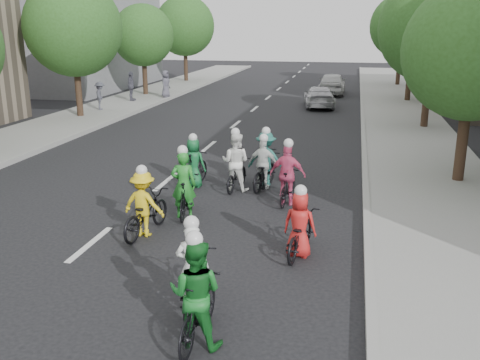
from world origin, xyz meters
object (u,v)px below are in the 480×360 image
(cyclist_0, at_px, (194,278))
(cyclist_6, at_px, (236,168))
(cyclist_9, at_px, (194,166))
(cyclist_1, at_px, (197,301))
(cyclist_7, at_px, (266,163))
(cyclist_3, at_px, (288,180))
(spectator_1, at_px, (131,86))
(follow_car_lead, at_px, (319,97))
(cyclist_5, at_px, (185,192))
(follow_car_trail, at_px, (332,83))
(cyclist_2, at_px, (145,209))
(spectator_0, at_px, (100,96))
(cyclist_4, at_px, (300,230))
(spectator_2, at_px, (166,84))
(cyclist_8, at_px, (264,169))

(cyclist_0, relative_size, cyclist_6, 0.97)
(cyclist_0, xyz_separation_m, cyclist_9, (-2.07, 6.91, 0.06))
(cyclist_1, xyz_separation_m, cyclist_7, (-0.34, 8.47, -0.00))
(cyclist_3, height_order, spectator_1, spectator_1)
(follow_car_lead, bearing_deg, cyclist_5, 76.86)
(cyclist_9, height_order, follow_car_trail, cyclist_9)
(cyclist_7, relative_size, spectator_1, 1.04)
(cyclist_2, relative_size, spectator_0, 1.31)
(cyclist_3, height_order, cyclist_4, cyclist_3)
(spectator_1, bearing_deg, cyclist_5, -160.18)
(cyclist_5, distance_m, cyclist_9, 2.66)
(cyclist_6, height_order, cyclist_9, cyclist_6)
(follow_car_lead, bearing_deg, cyclist_0, 81.66)
(cyclist_5, height_order, cyclist_6, cyclist_5)
(cyclist_7, distance_m, follow_car_trail, 22.34)
(cyclist_4, xyz_separation_m, cyclist_9, (-3.61, 4.35, 0.06))
(cyclist_0, xyz_separation_m, spectator_0, (-11.14, 19.22, 0.36))
(spectator_2, bearing_deg, cyclist_7, -146.98)
(cyclist_3, distance_m, cyclist_6, 1.93)
(cyclist_2, distance_m, cyclist_5, 1.45)
(spectator_2, bearing_deg, cyclist_8, -147.47)
(cyclist_1, bearing_deg, cyclist_0, -69.33)
(cyclist_5, bearing_deg, cyclist_3, -156.79)
(cyclist_3, bearing_deg, spectator_2, -54.64)
(cyclist_2, xyz_separation_m, cyclist_9, (0.00, 3.95, -0.01))
(cyclist_2, bearing_deg, spectator_1, -58.01)
(cyclist_8, bearing_deg, cyclist_0, 98.66)
(cyclist_6, distance_m, spectator_1, 19.01)
(cyclist_4, bearing_deg, cyclist_7, -63.19)
(cyclist_2, height_order, cyclist_5, cyclist_5)
(cyclist_9, bearing_deg, spectator_0, -44.97)
(cyclist_0, distance_m, cyclist_8, 7.12)
(cyclist_2, bearing_deg, cyclist_6, -100.41)
(cyclist_1, relative_size, cyclist_3, 1.02)
(follow_car_trail, bearing_deg, cyclist_5, 84.15)
(cyclist_0, bearing_deg, follow_car_lead, -96.43)
(cyclist_4, height_order, spectator_2, spectator_2)
(cyclist_0, xyz_separation_m, spectator_1, (-10.89, 22.91, 0.48))
(cyclist_5, bearing_deg, cyclist_1, 100.71)
(cyclist_1, relative_size, cyclist_6, 1.00)
(cyclist_9, height_order, follow_car_lead, cyclist_9)
(cyclist_2, xyz_separation_m, spectator_0, (-9.07, 16.27, 0.29))
(cyclist_4, xyz_separation_m, spectator_2, (-10.91, 22.29, 0.45))
(follow_car_lead, relative_size, spectator_1, 2.36)
(cyclist_2, relative_size, cyclist_7, 1.09)
(spectator_1, relative_size, spectator_2, 1.04)
(cyclist_8, relative_size, spectator_0, 1.29)
(cyclist_0, distance_m, cyclist_7, 7.47)
(cyclist_2, xyz_separation_m, follow_car_lead, (2.57, 20.74, -0.01))
(cyclist_5, relative_size, cyclist_8, 0.95)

